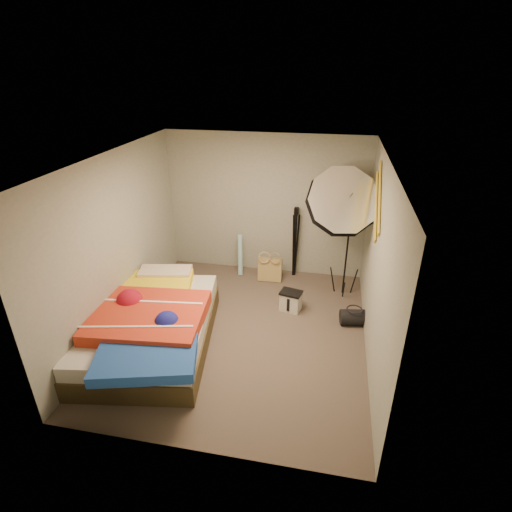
% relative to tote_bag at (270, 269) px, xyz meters
% --- Properties ---
extents(floor, '(4.00, 4.00, 0.00)m').
position_rel_tote_bag_xyz_m(floor, '(-0.16, -1.60, -0.21)').
color(floor, brown).
rests_on(floor, ground).
extents(ceiling, '(4.00, 4.00, 0.00)m').
position_rel_tote_bag_xyz_m(ceiling, '(-0.16, -1.60, 2.29)').
color(ceiling, silver).
rests_on(ceiling, wall_back).
extents(wall_back, '(3.50, 0.00, 3.50)m').
position_rel_tote_bag_xyz_m(wall_back, '(-0.16, 0.40, 1.04)').
color(wall_back, '#969B8D').
rests_on(wall_back, floor).
extents(wall_front, '(3.50, 0.00, 3.50)m').
position_rel_tote_bag_xyz_m(wall_front, '(-0.16, -3.60, 1.04)').
color(wall_front, '#969B8D').
rests_on(wall_front, floor).
extents(wall_left, '(0.00, 4.00, 4.00)m').
position_rel_tote_bag_xyz_m(wall_left, '(-1.91, -1.60, 1.04)').
color(wall_left, '#969B8D').
rests_on(wall_left, floor).
extents(wall_right, '(0.00, 4.00, 4.00)m').
position_rel_tote_bag_xyz_m(wall_right, '(1.59, -1.60, 1.04)').
color(wall_right, '#969B8D').
rests_on(wall_right, floor).
extents(tote_bag, '(0.42, 0.19, 0.43)m').
position_rel_tote_bag_xyz_m(tote_bag, '(0.00, 0.00, 0.00)').
color(tote_bag, tan).
rests_on(tote_bag, floor).
extents(wrapping_roll, '(0.13, 0.23, 0.75)m').
position_rel_tote_bag_xyz_m(wrapping_roll, '(-0.57, 0.14, 0.17)').
color(wrapping_roll, '#4EABBE').
rests_on(wrapping_roll, floor).
extents(camera_case, '(0.34, 0.28, 0.30)m').
position_rel_tote_bag_xyz_m(camera_case, '(0.47, -0.89, -0.06)').
color(camera_case, silver).
rests_on(camera_case, floor).
extents(duffel_bag, '(0.42, 0.30, 0.24)m').
position_rel_tote_bag_xyz_m(duffel_bag, '(1.43, -1.08, -0.09)').
color(duffel_bag, black).
rests_on(duffel_bag, floor).
extents(wall_stripe_upper, '(0.02, 0.91, 0.78)m').
position_rel_tote_bag_xyz_m(wall_stripe_upper, '(1.57, -1.00, 1.74)').
color(wall_stripe_upper, gold).
rests_on(wall_stripe_upper, wall_right).
extents(wall_stripe_lower, '(0.02, 0.91, 0.78)m').
position_rel_tote_bag_xyz_m(wall_stripe_lower, '(1.57, -0.75, 1.54)').
color(wall_stripe_lower, gold).
rests_on(wall_stripe_lower, wall_right).
extents(bed, '(1.96, 2.60, 0.66)m').
position_rel_tote_bag_xyz_m(bed, '(-1.30, -2.09, 0.12)').
color(bed, '#44371F').
rests_on(bed, floor).
extents(photo_umbrella, '(1.29, 0.89, 2.29)m').
position_rel_tote_bag_xyz_m(photo_umbrella, '(1.12, -0.37, 1.44)').
color(photo_umbrella, black).
rests_on(photo_umbrella, floor).
extents(camera_tripod, '(0.08, 0.08, 1.30)m').
position_rel_tote_bag_xyz_m(camera_tripod, '(0.40, 0.27, 0.54)').
color(camera_tripod, black).
rests_on(camera_tripod, floor).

